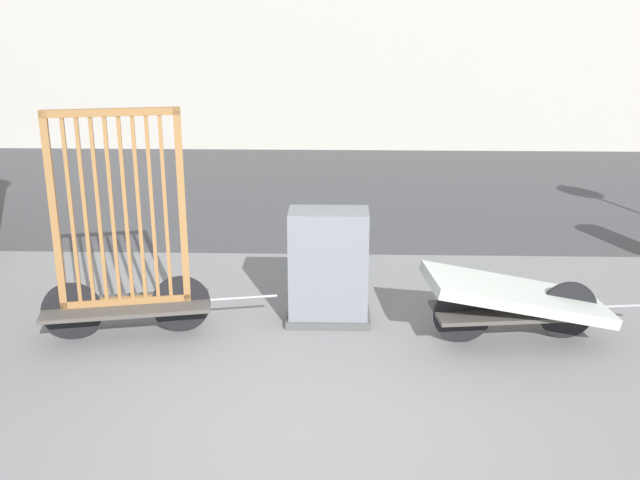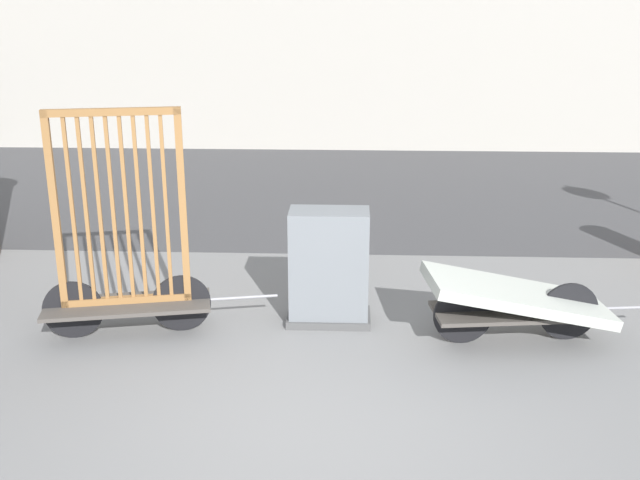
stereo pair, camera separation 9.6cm
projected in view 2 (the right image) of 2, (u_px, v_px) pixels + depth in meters
The scene contains 5 objects.
ground_plane at pixel (311, 428), 5.98m from camera, with size 60.00×60.00×0.00m, color slate.
road_strip at pixel (335, 189), 13.53m from camera, with size 56.00×7.30×0.01m.
bike_cart_with_bedframe at pixel (125, 261), 7.43m from camera, with size 2.36×0.91×2.30m.
bike_cart_with_mattress at pixel (518, 300), 7.38m from camera, with size 2.46×1.03×0.74m.
utility_cabinet at pixel (329, 271), 7.80m from camera, with size 0.88×0.51×1.22m.
Camera 2 is at (0.30, -5.22, 3.27)m, focal length 42.00 mm.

